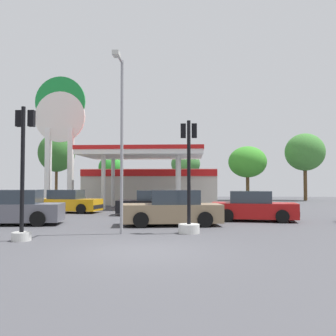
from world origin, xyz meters
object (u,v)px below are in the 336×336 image
(car_4, at_px, (68,202))
(car_3, at_px, (253,207))
(tree_4, at_px, (305,152))
(corner_streetlamp, at_px, (121,128))
(tree_3, at_px, (247,162))
(traffic_signal_1, at_px, (189,200))
(tree_2, at_px, (186,164))
(car_1, at_px, (172,209))
(car_5, at_px, (152,204))
(car_2, at_px, (13,209))
(tree_1, at_px, (111,168))
(station_pole_sign, at_px, (60,125))
(traffic_signal_2, at_px, (23,186))
(tree_0, at_px, (57,153))

(car_4, bearing_deg, car_3, -23.06)
(tree_4, distance_m, corner_streetlamp, 33.60)
(tree_4, bearing_deg, tree_3, -177.38)
(traffic_signal_1, xyz_separation_m, tree_2, (-0.44, 26.69, 2.78))
(car_1, distance_m, tree_4, 30.19)
(car_4, distance_m, car_5, 6.00)
(tree_3, bearing_deg, car_2, -119.84)
(car_2, distance_m, tree_4, 34.48)
(car_5, distance_m, tree_1, 21.43)
(traffic_signal_1, bearing_deg, car_3, 56.68)
(traffic_signal_1, bearing_deg, car_1, 106.25)
(station_pole_sign, distance_m, tree_3, 21.92)
(traffic_signal_2, bearing_deg, tree_1, 96.48)
(car_1, xyz_separation_m, corner_streetlamp, (-1.82, -3.30, 3.35))
(car_4, bearing_deg, traffic_signal_2, -78.77)
(car_2, bearing_deg, traffic_signal_1, -17.18)
(car_1, height_order, traffic_signal_1, traffic_signal_1)
(traffic_signal_1, height_order, tree_4, tree_4)
(traffic_signal_1, bearing_deg, car_5, 105.54)
(car_5, relative_size, tree_0, 0.56)
(tree_1, height_order, tree_3, tree_3)
(car_2, distance_m, tree_2, 25.60)
(car_1, xyz_separation_m, traffic_signal_2, (-4.91, -4.96, 1.11))
(car_1, bearing_deg, car_3, 29.49)
(station_pole_sign, relative_size, tree_0, 1.38)
(traffic_signal_1, xyz_separation_m, tree_3, (6.65, 28.74, 3.11))
(car_2, xyz_separation_m, tree_4, (21.59, 26.46, 4.77))
(car_1, relative_size, car_4, 1.08)
(tree_0, bearing_deg, station_pole_sign, -69.16)
(tree_0, bearing_deg, tree_2, -8.28)
(station_pole_sign, height_order, traffic_signal_2, station_pole_sign)
(station_pole_sign, xyz_separation_m, tree_3, (17.39, 13.12, -2.42))
(station_pole_sign, xyz_separation_m, tree_4, (23.97, 13.42, -1.31))
(station_pole_sign, relative_size, car_2, 2.24)
(tree_0, bearing_deg, traffic_signal_2, -72.03)
(station_pole_sign, distance_m, corner_streetlamp, 18.31)
(car_1, height_order, car_4, car_1)
(station_pole_sign, relative_size, tree_2, 2.01)
(car_4, bearing_deg, station_pole_sign, 114.84)
(tree_1, bearing_deg, traffic_signal_1, -72.11)
(car_2, distance_m, car_4, 7.38)
(car_2, xyz_separation_m, tree_1, (-0.83, 25.88, 3.03))
(tree_2, distance_m, tree_3, 7.38)
(car_5, bearing_deg, traffic_signal_2, -107.61)
(tree_3, relative_size, corner_streetlamp, 0.91)
(car_4, relative_size, tree_2, 0.83)
(car_4, bearing_deg, tree_0, 112.06)
(car_2, bearing_deg, car_3, 12.06)
(car_3, xyz_separation_m, tree_0, (-19.15, 23.85, 4.88))
(corner_streetlamp, bearing_deg, tree_0, 114.11)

